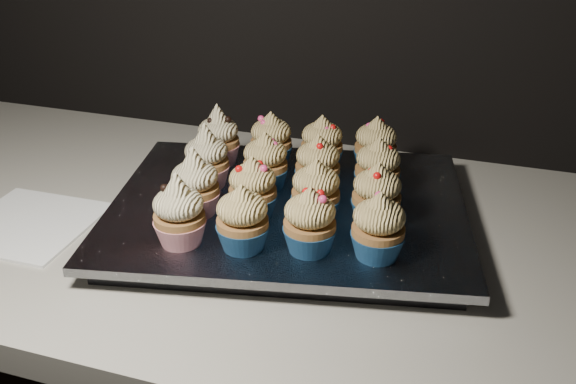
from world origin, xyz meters
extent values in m
cube|color=beige|center=(0.00, 1.70, 0.88)|extent=(2.44, 0.64, 0.04)
cube|color=white|center=(-0.15, 1.59, 0.90)|extent=(0.17, 0.17, 0.00)
cube|color=black|center=(0.18, 1.71, 0.91)|extent=(0.49, 0.41, 0.02)
cube|color=silver|center=(0.18, 1.71, 0.93)|extent=(0.54, 0.46, 0.01)
cone|color=#B51930|center=(0.09, 1.57, 0.95)|extent=(0.06, 0.06, 0.03)
ellipsoid|color=beige|center=(0.09, 1.57, 0.99)|extent=(0.06, 0.06, 0.04)
cone|color=beige|center=(0.09, 1.57, 1.02)|extent=(0.03, 0.03, 0.03)
cone|color=navy|center=(0.17, 1.58, 0.95)|extent=(0.06, 0.06, 0.03)
ellipsoid|color=#E9C575|center=(0.17, 1.58, 0.99)|extent=(0.06, 0.06, 0.04)
cone|color=#E9C575|center=(0.17, 1.58, 1.01)|extent=(0.03, 0.03, 0.02)
cone|color=navy|center=(0.24, 1.60, 0.95)|extent=(0.06, 0.06, 0.03)
ellipsoid|color=#E9C575|center=(0.24, 1.60, 0.99)|extent=(0.06, 0.06, 0.04)
cone|color=#E9C575|center=(0.24, 1.60, 1.01)|extent=(0.03, 0.03, 0.02)
cone|color=navy|center=(0.32, 1.61, 0.95)|extent=(0.06, 0.06, 0.03)
ellipsoid|color=#E9C575|center=(0.32, 1.61, 0.99)|extent=(0.06, 0.06, 0.04)
cone|color=#E9C575|center=(0.32, 1.61, 1.01)|extent=(0.03, 0.03, 0.02)
cone|color=#B51930|center=(0.08, 1.64, 0.95)|extent=(0.06, 0.06, 0.03)
ellipsoid|color=beige|center=(0.08, 1.64, 0.99)|extent=(0.06, 0.06, 0.04)
cone|color=beige|center=(0.08, 1.64, 1.02)|extent=(0.03, 0.03, 0.03)
cone|color=navy|center=(0.15, 1.66, 0.95)|extent=(0.06, 0.06, 0.03)
ellipsoid|color=#E9C575|center=(0.15, 1.66, 0.99)|extent=(0.06, 0.06, 0.04)
cone|color=#E9C575|center=(0.15, 1.66, 1.01)|extent=(0.03, 0.03, 0.02)
cone|color=navy|center=(0.23, 1.68, 0.95)|extent=(0.06, 0.06, 0.03)
ellipsoid|color=#E9C575|center=(0.23, 1.68, 0.99)|extent=(0.06, 0.06, 0.04)
cone|color=#E9C575|center=(0.23, 1.68, 1.01)|extent=(0.03, 0.03, 0.02)
cone|color=navy|center=(0.30, 1.69, 0.95)|extent=(0.06, 0.06, 0.03)
ellipsoid|color=#E9C575|center=(0.30, 1.69, 0.99)|extent=(0.06, 0.06, 0.04)
cone|color=#E9C575|center=(0.30, 1.69, 1.01)|extent=(0.03, 0.03, 0.02)
cone|color=#B51930|center=(0.06, 1.72, 0.95)|extent=(0.06, 0.06, 0.03)
ellipsoid|color=beige|center=(0.06, 1.72, 0.99)|extent=(0.06, 0.06, 0.04)
cone|color=beige|center=(0.06, 1.72, 1.02)|extent=(0.03, 0.03, 0.03)
cone|color=navy|center=(0.14, 1.74, 0.95)|extent=(0.06, 0.06, 0.03)
ellipsoid|color=#E9C575|center=(0.14, 1.74, 0.99)|extent=(0.06, 0.06, 0.04)
cone|color=#E9C575|center=(0.14, 1.74, 1.01)|extent=(0.03, 0.03, 0.02)
cone|color=navy|center=(0.21, 1.75, 0.95)|extent=(0.06, 0.06, 0.03)
ellipsoid|color=#E9C575|center=(0.21, 1.75, 0.99)|extent=(0.06, 0.06, 0.04)
cone|color=#E9C575|center=(0.21, 1.75, 1.01)|extent=(0.03, 0.03, 0.02)
cone|color=navy|center=(0.29, 1.77, 0.95)|extent=(0.06, 0.06, 0.03)
ellipsoid|color=#E9C575|center=(0.29, 1.77, 0.99)|extent=(0.06, 0.06, 0.04)
cone|color=#E9C575|center=(0.29, 1.77, 1.01)|extent=(0.03, 0.03, 0.02)
cone|color=#B51930|center=(0.04, 1.80, 0.95)|extent=(0.06, 0.06, 0.03)
ellipsoid|color=beige|center=(0.04, 1.80, 0.99)|extent=(0.06, 0.06, 0.04)
cone|color=beige|center=(0.04, 1.80, 1.02)|extent=(0.03, 0.03, 0.03)
cone|color=navy|center=(0.12, 1.82, 0.95)|extent=(0.06, 0.06, 0.03)
ellipsoid|color=#E9C575|center=(0.12, 1.82, 0.99)|extent=(0.06, 0.06, 0.04)
cone|color=#E9C575|center=(0.12, 1.82, 1.01)|extent=(0.03, 0.03, 0.02)
cone|color=navy|center=(0.20, 1.83, 0.95)|extent=(0.06, 0.06, 0.03)
ellipsoid|color=#E9C575|center=(0.20, 1.83, 0.99)|extent=(0.06, 0.06, 0.04)
cone|color=#E9C575|center=(0.20, 1.83, 1.01)|extent=(0.03, 0.03, 0.02)
cone|color=navy|center=(0.27, 1.84, 0.95)|extent=(0.06, 0.06, 0.03)
ellipsoid|color=#E9C575|center=(0.27, 1.84, 0.99)|extent=(0.06, 0.06, 0.04)
cone|color=#E9C575|center=(0.27, 1.84, 1.01)|extent=(0.03, 0.03, 0.02)
camera|label=1|loc=(0.42, 0.98, 1.35)|focal=40.00mm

